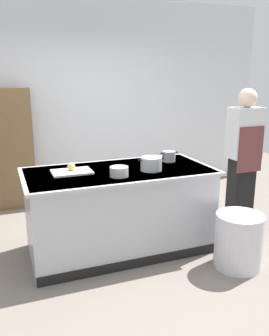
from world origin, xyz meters
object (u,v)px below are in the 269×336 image
(onion, at_px, (71,167))
(person_chef, at_px, (243,156))
(mixing_bowl, at_px, (119,172))
(trash_bin, at_px, (239,241))
(sauce_pan, at_px, (169,156))
(stock_pot, at_px, (151,164))

(onion, bearing_deg, person_chef, -2.12)
(mixing_bowl, distance_m, trash_bin, 1.37)
(onion, bearing_deg, sauce_pan, 3.27)
(stock_pot, distance_m, sauce_pan, 0.45)
(sauce_pan, relative_size, trash_bin, 0.39)
(onion, distance_m, trash_bin, 1.84)
(person_chef, bearing_deg, sauce_pan, 100.34)
(mixing_bowl, bearing_deg, person_chef, 8.43)
(onion, height_order, trash_bin, onion)
(trash_bin, relative_size, person_chef, 0.32)
(onion, bearing_deg, stock_pot, -15.84)
(sauce_pan, bearing_deg, onion, -176.73)
(stock_pot, height_order, sauce_pan, stock_pot)
(stock_pot, relative_size, mixing_bowl, 1.56)
(trash_bin, bearing_deg, mixing_bowl, 152.27)
(stock_pot, height_order, trash_bin, stock_pot)
(person_chef, bearing_deg, onion, 106.90)
(sauce_pan, bearing_deg, trash_bin, -71.39)
(mixing_bowl, bearing_deg, sauce_pan, 27.84)
(onion, relative_size, sauce_pan, 0.37)
(stock_pot, xyz_separation_m, mixing_bowl, (-0.39, -0.10, -0.02))
(onion, xyz_separation_m, mixing_bowl, (0.41, -0.32, -0.01))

